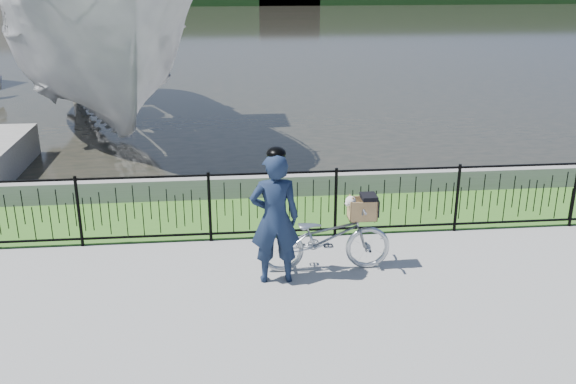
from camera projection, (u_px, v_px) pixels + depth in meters
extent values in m
plane|color=gray|center=(283.00, 285.00, 8.83)|extent=(120.00, 120.00, 0.00)
cube|color=#376820|center=(269.00, 215.00, 11.26)|extent=(60.00, 2.00, 0.01)
plane|color=black|center=(233.00, 32.00, 39.70)|extent=(120.00, 120.00, 0.00)
cube|color=gray|center=(265.00, 186.00, 12.13)|extent=(60.00, 0.30, 0.40)
imported|color=#A6ACB2|center=(325.00, 238.00, 9.13)|extent=(1.89, 0.66, 0.99)
cube|color=black|center=(362.00, 219.00, 9.08)|extent=(0.38, 0.18, 0.02)
cube|color=#997547|center=(362.00, 218.00, 9.08)|extent=(0.39, 0.26, 0.01)
cube|color=#997547|center=(360.00, 206.00, 9.15)|extent=(0.39, 0.01, 0.30)
cube|color=#997547|center=(364.00, 212.00, 8.92)|extent=(0.39, 0.02, 0.30)
cube|color=#997547|center=(375.00, 208.00, 9.05)|extent=(0.02, 0.26, 0.30)
cube|color=#997547|center=(349.00, 209.00, 9.02)|extent=(0.01, 0.26, 0.30)
cube|color=black|center=(369.00, 197.00, 8.98)|extent=(0.21, 0.28, 0.06)
cube|color=black|center=(377.00, 206.00, 9.04)|extent=(0.02, 0.28, 0.24)
ellipsoid|color=silver|center=(361.00, 210.00, 9.04)|extent=(0.31, 0.22, 0.20)
sphere|color=silver|center=(351.00, 201.00, 8.95)|extent=(0.15, 0.15, 0.15)
sphere|color=silver|center=(347.00, 204.00, 8.94)|extent=(0.07, 0.07, 0.07)
sphere|color=black|center=(346.00, 205.00, 8.93)|extent=(0.02, 0.02, 0.02)
cone|color=#A17243|center=(350.00, 196.00, 8.99)|extent=(0.06, 0.08, 0.08)
cone|color=#A17243|center=(353.00, 198.00, 8.90)|extent=(0.06, 0.08, 0.08)
imported|color=#142038|center=(275.00, 219.00, 8.66)|extent=(0.68, 0.46, 1.85)
ellipsoid|color=black|center=(274.00, 154.00, 8.36)|extent=(0.26, 0.29, 0.18)
imported|color=#A4A4A4|center=(94.00, 45.00, 16.51)|extent=(7.80, 11.97, 4.33)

